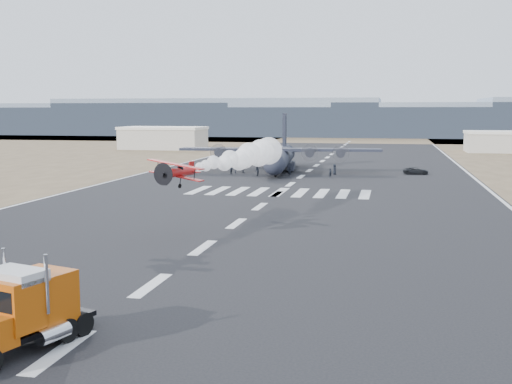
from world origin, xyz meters
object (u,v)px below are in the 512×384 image
(semi_truck, at_px, (19,310))
(crew_c, at_px, (236,168))
(transport_aircraft, at_px, (281,156))
(crew_h, at_px, (232,169))
(hangar_right, at_px, (503,141))
(crew_a, at_px, (290,172))
(crew_e, at_px, (334,169))
(crew_b, at_px, (257,171))
(crew_f, at_px, (276,171))
(aerobatic_biplane, at_px, (177,172))
(crew_g, at_px, (330,173))
(hangar_left, at_px, (163,138))
(crew_d, at_px, (243,168))
(support_vehicle, at_px, (416,171))

(semi_truck, xyz_separation_m, crew_c, (-10.79, 88.44, -1.10))
(transport_aircraft, xyz_separation_m, crew_h, (-7.72, -7.57, -1.93))
(hangar_right, height_order, crew_a, hangar_right)
(crew_e, height_order, crew_h, crew_e)
(crew_b, height_order, crew_f, crew_b)
(crew_c, bearing_deg, crew_f, -151.84)
(crew_a, bearing_deg, aerobatic_biplane, -79.68)
(crew_b, relative_size, crew_g, 1.18)
(hangar_left, xyz_separation_m, crew_b, (44.26, -73.54, -2.47))
(crew_d, distance_m, crew_h, 3.26)
(support_vehicle, bearing_deg, crew_b, 103.39)
(support_vehicle, height_order, crew_d, crew_d)
(aerobatic_biplane, xyz_separation_m, crew_h, (-9.46, 58.23, -5.10))
(crew_a, height_order, crew_d, crew_d)
(transport_aircraft, bearing_deg, semi_truck, -93.29)
(hangar_right, bearing_deg, aerobatic_biplane, -110.31)
(crew_h, bearing_deg, hangar_left, 46.03)
(hangar_right, height_order, crew_g, hangar_right)
(crew_e, relative_size, crew_f, 1.11)
(hangar_right, bearing_deg, crew_h, -127.95)
(hangar_right, relative_size, crew_b, 10.97)
(transport_aircraft, distance_m, crew_f, 9.81)
(crew_c, bearing_deg, crew_g, -140.63)
(semi_truck, distance_m, crew_b, 83.82)
(crew_d, bearing_deg, crew_c, 66.24)
(transport_aircraft, distance_m, crew_e, 11.84)
(transport_aircraft, height_order, support_vehicle, transport_aircraft)
(semi_truck, height_order, crew_b, semi_truck)
(hangar_left, relative_size, crew_d, 13.95)
(crew_e, height_order, crew_g, crew_e)
(crew_a, relative_size, crew_e, 0.85)
(semi_truck, xyz_separation_m, crew_a, (-0.02, 84.56, -1.15))
(semi_truck, height_order, crew_d, semi_truck)
(transport_aircraft, xyz_separation_m, support_vehicle, (25.18, -1.05, -2.20))
(crew_c, xyz_separation_m, crew_h, (-0.23, -1.95, 0.03))
(crew_c, bearing_deg, hangar_right, -74.91)
(crew_g, bearing_deg, crew_b, 129.00)
(hangar_right, xyz_separation_m, crew_f, (-50.51, -77.68, -2.16))
(hangar_right, xyz_separation_m, crew_c, (-58.80, -73.72, -2.15))
(crew_c, height_order, crew_f, crew_c)
(crew_d, height_order, crew_f, crew_d)
(crew_b, bearing_deg, crew_f, 81.78)
(transport_aircraft, bearing_deg, crew_f, -90.54)
(support_vehicle, xyz_separation_m, crew_h, (-32.89, -6.52, 0.26))
(hangar_right, bearing_deg, hangar_left, -177.08)
(hangar_left, xyz_separation_m, crew_h, (38.97, -70.68, -2.51))
(support_vehicle, relative_size, crew_d, 2.59)
(crew_a, xyz_separation_m, crew_c, (-10.77, 3.87, 0.05))
(support_vehicle, bearing_deg, crew_d, 91.17)
(crew_e, bearing_deg, hangar_left, 16.29)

